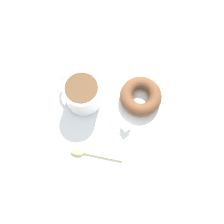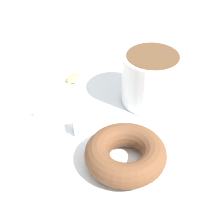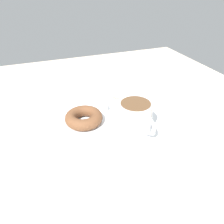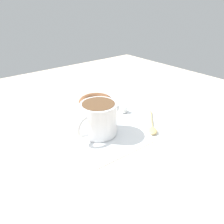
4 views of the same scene
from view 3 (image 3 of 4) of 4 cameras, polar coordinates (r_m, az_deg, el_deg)
ground_plane at (r=70.41cm, az=-1.07°, el=-1.73°), size 120.00×120.00×2.00cm
napkin at (r=68.75cm, az=-0.00°, el=-1.51°), size 32.99×32.99×0.30cm
coffee_cup at (r=61.66cm, az=6.10°, el=-1.06°), size 12.67×9.55×8.53cm
donut at (r=66.00cm, az=-7.38°, el=-1.46°), size 11.31×11.31×3.47cm
spoon at (r=76.33cm, az=6.89°, el=2.48°), size 10.71×10.61×0.90cm
sugar_cube at (r=71.96cm, az=-2.35°, el=1.24°), size 1.98×1.98×1.98cm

